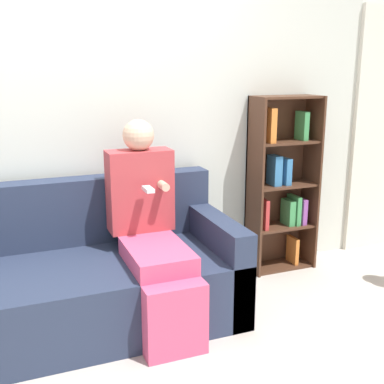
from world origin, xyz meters
TOP-DOWN VIEW (x-y plane):
  - ground_plane at (0.00, 0.00)m, footprint 14.00×14.00m
  - back_wall at (0.00, 1.03)m, footprint 10.00×0.06m
  - curtain_panel at (2.56, 0.98)m, footprint 0.56×0.04m
  - couch at (-0.20, 0.55)m, footprint 2.13×0.90m
  - adult_seated at (0.33, 0.45)m, footprint 0.42×0.83m
  - bookshelf at (1.54, 0.89)m, footprint 0.52×0.26m

SIDE VIEW (x-z plane):
  - ground_plane at x=0.00m, z-range 0.00..0.00m
  - couch at x=-0.20m, z-range -0.15..0.72m
  - adult_seated at x=0.33m, z-range 0.01..1.27m
  - bookshelf at x=1.54m, z-range 0.01..1.37m
  - curtain_panel at x=2.56m, z-range 0.00..2.07m
  - back_wall at x=0.00m, z-range 0.00..2.55m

